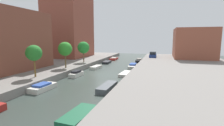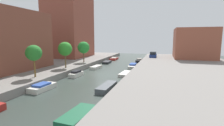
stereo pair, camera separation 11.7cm
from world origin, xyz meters
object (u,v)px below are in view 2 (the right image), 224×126
at_px(low_block_right, 194,43).
at_px(moored_boat_left_1, 43,87).
at_px(parked_car, 153,55).
at_px(moored_boat_right_0, 78,116).
at_px(street_tree_1, 34,53).
at_px(moored_boat_left_4, 107,62).
at_px(street_tree_2, 65,49).
at_px(moored_boat_left_5, 114,59).
at_px(moored_boat_right_1, 107,87).
at_px(moored_boat_right_4, 139,61).
at_px(moored_boat_left_3, 96,67).
at_px(street_tree_3, 84,48).
at_px(moored_boat_left_2, 76,74).
at_px(moored_boat_right_2, 126,74).
at_px(apartment_tower_far, 69,15).
at_px(moored_boat_right_3, 133,66).

xyz_separation_m(low_block_right, moored_boat_left_1, (-22.01, -33.71, -4.62)).
xyz_separation_m(parked_car, moored_boat_right_0, (-3.60, -38.00, -1.33)).
relative_size(street_tree_1, moored_boat_right_0, 1.16).
bearing_deg(moored_boat_left_4, street_tree_2, -103.95).
relative_size(moored_boat_left_5, moored_boat_right_1, 1.01).
height_order(moored_boat_left_4, moored_boat_right_4, moored_boat_right_4).
distance_m(parked_car, moored_boat_left_3, 19.73).
distance_m(street_tree_3, parked_car, 20.87).
distance_m(low_block_right, moored_boat_left_2, 33.98).
xyz_separation_m(low_block_right, moored_boat_right_4, (-13.86, -5.84, -4.56)).
height_order(moored_boat_left_1, moored_boat_right_2, moored_boat_left_1).
bearing_deg(moored_boat_left_3, street_tree_3, 156.22).
xyz_separation_m(parked_car, moored_boat_left_1, (-11.49, -32.31, -1.26)).
relative_size(apartment_tower_far, street_tree_3, 5.21).
bearing_deg(moored_boat_right_3, street_tree_2, -139.01).
bearing_deg(moored_boat_left_1, moored_boat_left_4, 88.86).
bearing_deg(street_tree_2, street_tree_3, 90.00).
bearing_deg(street_tree_1, moored_boat_right_1, 1.77).
bearing_deg(moored_boat_right_3, moored_boat_left_1, -112.17).
xyz_separation_m(apartment_tower_far, moored_boat_left_4, (12.46, -3.35, -12.77)).
distance_m(street_tree_3, moored_boat_right_1, 18.70).
height_order(moored_boat_left_1, moored_boat_left_5, moored_boat_left_1).
height_order(street_tree_3, moored_boat_left_2, street_tree_3).
bearing_deg(moored_boat_right_2, moored_boat_left_3, 148.32).
relative_size(street_tree_2, moored_boat_right_2, 1.11).
relative_size(street_tree_2, moored_boat_left_3, 1.27).
distance_m(apartment_tower_far, street_tree_1, 27.86).
bearing_deg(moored_boat_left_2, moored_boat_right_2, 23.27).
bearing_deg(street_tree_1, moored_boat_left_5, 83.65).
distance_m(moored_boat_left_2, moored_boat_left_3, 7.90).
bearing_deg(moored_boat_left_5, moored_boat_left_2, -90.00).
xyz_separation_m(street_tree_3, moored_boat_right_2, (10.97, -6.14, -4.04)).
xyz_separation_m(street_tree_2, moored_boat_left_5, (3.22, 21.07, -4.13)).
bearing_deg(moored_boat_left_2, low_block_right, 49.81).
xyz_separation_m(street_tree_1, street_tree_2, (0.00, 7.81, 0.08)).
bearing_deg(moored_boat_right_1, moored_boat_left_2, 143.01).
relative_size(street_tree_2, moored_boat_left_2, 1.47).
height_order(moored_boat_left_2, moored_boat_left_4, moored_boat_left_2).
bearing_deg(moored_boat_right_3, moored_boat_right_4, 88.38).
relative_size(moored_boat_left_1, moored_boat_right_3, 0.80).
bearing_deg(moored_boat_right_4, moored_boat_right_0, -90.45).
bearing_deg(moored_boat_left_4, moored_boat_right_3, -29.99).
xyz_separation_m(moored_boat_left_2, moored_boat_right_1, (7.28, -5.49, -0.10)).
distance_m(moored_boat_left_4, moored_boat_right_1, 22.36).
bearing_deg(low_block_right, street_tree_2, -136.44).
height_order(moored_boat_left_3, moored_boat_right_0, moored_boat_right_0).
distance_m(street_tree_1, moored_boat_right_4, 28.26).
relative_size(parked_car, moored_boat_right_3, 0.94).
bearing_deg(moored_boat_right_4, street_tree_3, -136.79).
height_order(apartment_tower_far, street_tree_2, apartment_tower_far).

